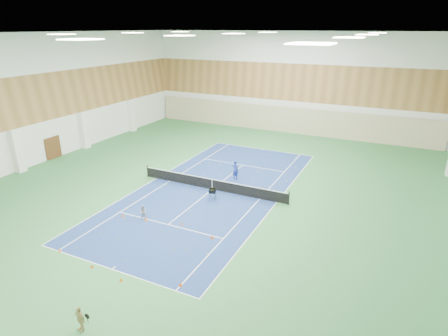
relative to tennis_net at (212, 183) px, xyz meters
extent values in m
plane|color=#2F6F3A|center=(0.00, 0.00, -0.55)|extent=(40.00, 40.00, 0.00)
cube|color=navy|center=(0.00, 0.00, -0.55)|extent=(10.97, 23.77, 0.01)
cube|color=#C6B793|center=(0.00, 19.75, 1.05)|extent=(35.40, 0.16, 3.20)
cube|color=#593319|center=(-17.92, 0.00, 0.55)|extent=(0.08, 1.80, 2.20)
imported|color=navy|center=(0.77, 2.92, 0.31)|extent=(0.72, 0.58, 1.72)
imported|color=#9A9AA2|center=(-1.98, -6.44, -0.04)|extent=(0.60, 0.53, 1.03)
imported|color=tan|center=(1.80, -15.85, 0.07)|extent=(0.77, 0.45, 1.23)
cone|color=#D84E0B|center=(-3.49, -6.81, -0.45)|extent=(0.19, 0.19, 0.21)
cone|color=#E95C0C|center=(-1.68, -6.56, -0.43)|extent=(0.22, 0.22, 0.24)
cone|color=orange|center=(0.81, -6.02, -0.45)|extent=(0.18, 0.18, 0.20)
cone|color=#DF4C0B|center=(3.47, -6.66, -0.43)|extent=(0.22, 0.22, 0.24)
cone|color=#FF410D|center=(-3.97, -11.85, -0.45)|extent=(0.18, 0.18, 0.20)
cone|color=#D54B0B|center=(-1.11, -12.22, -0.45)|extent=(0.17, 0.17, 0.19)
cone|color=orange|center=(1.12, -12.45, -0.44)|extent=(0.19, 0.19, 0.21)
cone|color=#E1480B|center=(4.13, -11.44, -0.44)|extent=(0.20, 0.20, 0.22)
camera|label=1|loc=(12.99, -24.66, 11.88)|focal=30.00mm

